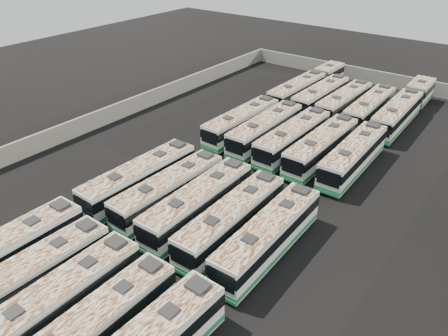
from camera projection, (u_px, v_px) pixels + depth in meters
ground at (248, 181)px, 43.54m from camera, size 140.00×140.00×0.00m
perimeter_wall at (249, 172)px, 43.00m from camera, size 45.20×73.20×2.20m
bus_front_far_left at (2, 256)px, 31.23m from camera, size 2.73×12.45×3.50m
bus_front_left at (29, 278)px, 29.41m from camera, size 2.69×11.94×3.35m
bus_front_center at (58, 302)px, 27.56m from camera, size 2.72×12.05×3.39m
bus_front_right at (93, 330)px, 25.71m from camera, size 2.58×11.86×3.34m
bus_midfront_far_left at (140, 179)px, 40.48m from camera, size 2.87×12.49×3.51m
bus_midfront_left at (169, 191)px, 38.86m from camera, size 2.85×12.08×3.39m
bus_midfront_center at (198, 204)px, 37.01m from camera, size 2.86×12.43×3.49m
bus_midfront_right at (232, 219)px, 35.09m from camera, size 2.82×12.26×3.44m
bus_midfront_far_right at (268, 236)px, 33.23m from camera, size 2.84×12.29×3.45m
bus_midback_far_left at (242, 122)px, 51.81m from camera, size 2.78×12.13×3.41m
bus_midback_left at (265, 130)px, 49.90m from camera, size 2.77×12.44×3.50m
bus_midback_center at (293, 138)px, 48.01m from camera, size 2.73×12.47×3.51m
bus_midback_right at (321, 147)px, 46.20m from camera, size 2.74×12.40×3.49m
bus_midback_far_right at (353, 156)px, 44.43m from camera, size 2.88×12.37×3.47m
bus_back_far_left at (308, 85)px, 63.32m from camera, size 2.85×18.61×3.37m
bus_back_left at (321, 96)px, 59.33m from camera, size 2.69×12.16×3.42m
bus_back_center at (344, 102)px, 57.53m from camera, size 2.81×11.98×3.36m
bus_back_right at (370, 108)px, 55.62m from camera, size 2.78×12.12×3.40m
bus_back_far_right at (405, 106)px, 56.07m from camera, size 3.02×19.34×3.50m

